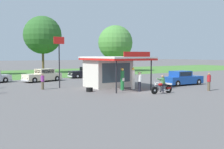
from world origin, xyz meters
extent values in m
plane|color=#5B5959|center=(0.00, 0.00, 0.00)|extent=(300.00, 300.00, 0.00)
cube|color=#477A33|center=(0.00, 30.00, 0.00)|extent=(120.00, 24.00, 0.01)
cube|color=beige|center=(-0.49, 5.29, 1.49)|extent=(4.13, 3.31, 2.98)
cube|color=#384C56|center=(-0.49, 3.66, 1.55)|extent=(3.31, 0.05, 1.91)
cube|color=silver|center=(-0.49, 3.76, 3.06)|extent=(4.83, 6.87, 0.16)
cube|color=red|center=(-0.49, 3.76, 2.88)|extent=(4.83, 6.87, 0.18)
cube|color=red|center=(-0.49, 0.35, 3.36)|extent=(2.89, 0.08, 0.44)
cylinder|color=black|center=(1.48, 0.72, 1.49)|extent=(0.12, 0.12, 2.98)
cylinder|color=black|center=(-2.45, 0.72, 1.49)|extent=(0.12, 0.12, 2.98)
cube|color=slate|center=(-1.10, 1.75, 0.05)|extent=(0.44, 0.44, 0.10)
cylinder|color=#1E6B33|center=(-1.10, 1.75, 0.97)|extent=(0.34, 0.34, 1.74)
cube|color=white|center=(-1.10, 1.57, 1.06)|extent=(0.22, 0.02, 0.28)
sphere|color=#EACC4C|center=(-1.10, 1.75, 1.98)|extent=(0.26, 0.26, 0.26)
cube|color=slate|center=(0.13, 1.75, 0.05)|extent=(0.44, 0.44, 0.10)
cylinder|color=silver|center=(0.13, 1.75, 0.97)|extent=(0.34, 0.34, 1.74)
cube|color=white|center=(0.13, 1.57, 1.06)|extent=(0.22, 0.02, 0.28)
sphere|color=#EACC4C|center=(0.13, 1.75, 1.98)|extent=(0.26, 0.26, 0.26)
cylinder|color=black|center=(-0.07, -1.50, 0.32)|extent=(0.65, 0.14, 0.64)
cylinder|color=silver|center=(-0.07, -1.50, 0.32)|extent=(0.17, 0.13, 0.16)
cylinder|color=black|center=(1.47, -1.61, 0.32)|extent=(0.65, 0.14, 0.64)
cylinder|color=silver|center=(1.47, -1.61, 0.32)|extent=(0.17, 0.13, 0.16)
ellipsoid|color=#B21414|center=(0.60, -1.55, 0.78)|extent=(0.58, 0.28, 0.24)
cube|color=#59595E|center=(0.65, -1.55, 0.42)|extent=(0.46, 0.27, 0.36)
cube|color=black|center=(0.95, -1.57, 0.72)|extent=(0.50, 0.29, 0.10)
cylinder|color=silver|center=(0.03, -1.51, 0.60)|extent=(0.37, 0.10, 0.71)
cylinder|color=silver|center=(0.15, -1.52, 0.98)|extent=(0.08, 0.70, 0.04)
sphere|color=silver|center=(0.05, -1.51, 0.82)|extent=(0.16, 0.16, 0.16)
cube|color=#B21414|center=(1.42, -1.60, 0.44)|extent=(0.45, 0.21, 0.12)
cylinder|color=silver|center=(1.04, -1.72, 0.28)|extent=(0.71, 0.13, 0.18)
cube|color=black|center=(0.88, -1.57, 0.78)|extent=(0.42, 0.37, 0.14)
cylinder|color=black|center=(0.67, -1.71, 0.38)|extent=(0.14, 0.24, 0.56)
cylinder|color=black|center=(0.69, -1.39, 0.38)|extent=(0.14, 0.24, 0.56)
cylinder|color=#4C8C4C|center=(0.84, -1.56, 1.09)|extent=(0.43, 0.35, 0.60)
sphere|color=#9E704C|center=(0.78, -1.56, 1.47)|extent=(0.22, 0.22, 0.22)
cylinder|color=#4C8C4C|center=(0.59, -1.75, 1.18)|extent=(0.54, 0.13, 0.31)
cylinder|color=#4C8C4C|center=(0.61, -1.35, 1.18)|extent=(0.54, 0.13, 0.31)
cube|color=#19479E|center=(7.26, 2.15, 0.57)|extent=(4.72, 1.92, 0.79)
cube|color=#19479E|center=(6.94, 2.15, 1.26)|extent=(2.06, 1.63, 0.59)
cube|color=#283847|center=(7.93, 2.13, 1.26)|extent=(0.08, 1.40, 0.48)
cube|color=#283847|center=(6.96, 2.93, 1.26)|extent=(1.71, 0.08, 0.45)
cube|color=#283847|center=(6.92, 1.38, 1.26)|extent=(1.71, 0.08, 0.45)
cube|color=silver|center=(9.63, 2.08, 0.30)|extent=(0.17, 1.70, 0.18)
cube|color=silver|center=(4.90, 2.21, 0.30)|extent=(0.17, 1.70, 0.18)
sphere|color=white|center=(9.65, 2.65, 0.61)|extent=(0.18, 0.18, 0.18)
sphere|color=white|center=(9.62, 1.51, 0.61)|extent=(0.18, 0.18, 0.18)
cylinder|color=black|center=(8.88, 2.94, 0.33)|extent=(0.67, 0.22, 0.66)
cylinder|color=silver|center=(8.88, 2.94, 0.33)|extent=(0.30, 0.23, 0.30)
cylinder|color=black|center=(8.83, 1.27, 0.33)|extent=(0.67, 0.22, 0.66)
cylinder|color=silver|center=(8.83, 1.27, 0.33)|extent=(0.30, 0.23, 0.30)
cylinder|color=black|center=(5.70, 3.02, 0.33)|extent=(0.67, 0.22, 0.66)
cylinder|color=silver|center=(5.70, 3.02, 0.33)|extent=(0.30, 0.23, 0.30)
cylinder|color=black|center=(5.65, 1.35, 0.33)|extent=(0.67, 0.22, 0.66)
cylinder|color=silver|center=(5.65, 1.35, 0.33)|extent=(0.30, 0.23, 0.30)
cube|color=red|center=(9.66, 18.12, 0.55)|extent=(5.05, 2.38, 0.74)
cube|color=red|center=(9.19, 18.06, 1.21)|extent=(2.04, 1.79, 0.60)
cube|color=#283847|center=(10.10, 18.17, 1.21)|extent=(0.22, 1.38, 0.48)
cube|color=#283847|center=(9.09, 18.82, 1.21)|extent=(1.57, 0.23, 0.45)
cube|color=#283847|center=(9.29, 17.30, 1.21)|extent=(1.57, 0.23, 0.45)
cube|color=silver|center=(12.10, 18.43, 0.30)|extent=(0.34, 1.69, 0.18)
cube|color=silver|center=(7.22, 17.80, 0.30)|extent=(0.34, 1.69, 0.18)
sphere|color=white|center=(12.03, 19.00, 0.58)|extent=(0.18, 0.18, 0.18)
sphere|color=white|center=(12.18, 17.87, 0.58)|extent=(0.18, 0.18, 0.18)
cylinder|color=black|center=(11.19, 19.15, 0.33)|extent=(0.68, 0.28, 0.66)
cylinder|color=silver|center=(11.19, 19.15, 0.33)|extent=(0.32, 0.26, 0.30)
cylinder|color=black|center=(11.40, 17.51, 0.33)|extent=(0.68, 0.28, 0.66)
cylinder|color=silver|center=(11.40, 17.51, 0.33)|extent=(0.32, 0.26, 0.30)
cylinder|color=black|center=(7.91, 18.73, 0.33)|extent=(0.68, 0.28, 0.66)
cylinder|color=silver|center=(7.91, 18.73, 0.33)|extent=(0.32, 0.26, 0.30)
cylinder|color=black|center=(8.12, 17.09, 0.33)|extent=(0.68, 0.28, 0.66)
cylinder|color=silver|center=(8.12, 17.09, 0.33)|extent=(0.32, 0.26, 0.30)
cube|color=silver|center=(-8.04, 16.45, 0.30)|extent=(0.60, 1.71, 0.18)
cylinder|color=black|center=(-8.63, 15.38, 0.33)|extent=(0.69, 0.37, 0.66)
cylinder|color=silver|center=(-8.63, 15.38, 0.33)|extent=(0.35, 0.29, 0.30)
cube|color=black|center=(2.87, 16.79, 0.60)|extent=(4.93, 2.11, 0.84)
cube|color=black|center=(3.23, 16.76, 1.30)|extent=(2.09, 1.72, 0.55)
cube|color=#283847|center=(2.26, 16.82, 1.30)|extent=(0.13, 1.42, 0.44)
cube|color=#283847|center=(3.19, 15.98, 1.30)|extent=(1.69, 0.13, 0.42)
cube|color=#283847|center=(3.28, 17.55, 1.30)|extent=(1.69, 0.13, 0.42)
cube|color=silver|center=(0.43, 16.94, 0.30)|extent=(0.23, 1.73, 0.18)
cube|color=silver|center=(5.31, 16.64, 0.30)|extent=(0.23, 1.73, 0.18)
sphere|color=white|center=(0.39, 16.36, 0.64)|extent=(0.18, 0.18, 0.18)
sphere|color=white|center=(0.46, 17.52, 0.64)|extent=(0.18, 0.18, 0.18)
cylinder|color=black|center=(1.18, 16.04, 0.33)|extent=(0.67, 0.24, 0.66)
cylinder|color=silver|center=(1.18, 16.04, 0.33)|extent=(0.31, 0.24, 0.30)
cylinder|color=black|center=(1.29, 17.74, 0.33)|extent=(0.67, 0.24, 0.66)
cylinder|color=silver|center=(1.29, 17.74, 0.33)|extent=(0.31, 0.24, 0.30)
cylinder|color=black|center=(4.46, 15.84, 0.33)|extent=(0.67, 0.24, 0.66)
cylinder|color=silver|center=(4.46, 15.84, 0.33)|extent=(0.31, 0.24, 0.30)
cylinder|color=black|center=(4.56, 17.53, 0.33)|extent=(0.67, 0.24, 0.66)
cylinder|color=silver|center=(4.56, 17.53, 0.33)|extent=(0.31, 0.24, 0.30)
cube|color=beige|center=(-4.42, 14.44, 0.58)|extent=(4.98, 2.85, 0.81)
cube|color=beige|center=(-4.08, 14.53, 1.28)|extent=(2.32, 2.00, 0.58)
cube|color=#283847|center=(-5.04, 14.29, 1.28)|extent=(0.37, 1.35, 0.47)
cube|color=#283847|center=(-3.90, 13.78, 1.28)|extent=(1.66, 0.44, 0.44)
cube|color=#283847|center=(-4.27, 15.27, 1.28)|extent=(1.66, 0.44, 0.44)
cube|color=silver|center=(-6.72, 13.87, 0.30)|extent=(0.52, 1.66, 0.18)
cube|color=silver|center=(-2.12, 15.01, 0.30)|extent=(0.52, 1.66, 0.18)
sphere|color=white|center=(-6.60, 13.32, 0.62)|extent=(0.18, 0.18, 0.18)
sphere|color=white|center=(-6.87, 14.42, 0.62)|extent=(0.18, 0.18, 0.18)
cylinder|color=black|center=(-5.77, 13.26, 0.33)|extent=(0.69, 0.35, 0.66)
cylinder|color=silver|center=(-5.77, 13.26, 0.33)|extent=(0.34, 0.29, 0.30)
cylinder|color=black|center=(-6.17, 14.86, 0.33)|extent=(0.69, 0.35, 0.66)
cylinder|color=silver|center=(-6.17, 14.86, 0.33)|extent=(0.34, 0.29, 0.30)
cylinder|color=black|center=(-2.67, 14.03, 0.33)|extent=(0.69, 0.35, 0.66)
cylinder|color=silver|center=(-2.67, 14.03, 0.33)|extent=(0.34, 0.29, 0.30)
cylinder|color=black|center=(-3.07, 15.63, 0.33)|extent=(0.69, 0.35, 0.66)
cylinder|color=silver|center=(-3.07, 15.63, 0.33)|extent=(0.34, 0.29, 0.30)
cylinder|color=brown|center=(-6.96, 6.69, 0.38)|extent=(0.26, 0.26, 0.77)
cylinder|color=#8C338C|center=(-6.96, 6.69, 1.04)|extent=(0.34, 0.34, 0.54)
sphere|color=tan|center=(-6.96, 6.69, 1.41)|extent=(0.21, 0.21, 0.21)
cylinder|color=beige|center=(-6.96, 6.69, 1.48)|extent=(0.33, 0.33, 0.02)
cylinder|color=brown|center=(5.66, -2.53, 0.42)|extent=(0.26, 0.26, 0.84)
cylinder|color=#B21E23|center=(5.66, -2.53, 1.14)|extent=(0.34, 0.34, 0.60)
sphere|color=#9E704C|center=(5.66, -2.53, 1.55)|extent=(0.23, 0.23, 0.23)
cylinder|color=black|center=(-0.07, 0.52, 0.45)|extent=(0.26, 0.26, 0.89)
cylinder|color=white|center=(-0.07, 0.52, 1.21)|extent=(0.34, 0.34, 0.63)
sphere|color=beige|center=(-0.07, 0.52, 1.64)|extent=(0.24, 0.24, 0.24)
cylinder|color=black|center=(-0.07, 0.52, 1.73)|extent=(0.39, 0.39, 0.02)
cylinder|color=brown|center=(15.18, 27.52, 1.60)|extent=(0.40, 0.40, 3.21)
sphere|color=#4C893D|center=(15.18, 27.52, 5.83)|extent=(6.99, 6.99, 6.99)
sphere|color=#4C893D|center=(15.37, 28.21, 5.13)|extent=(3.51, 3.51, 3.51)
cylinder|color=brown|center=(0.99, 30.18, 2.19)|extent=(0.41, 0.41, 4.37)
sphere|color=#2D6028|center=(0.99, 30.18, 6.96)|extent=(6.91, 6.91, 6.91)
cylinder|color=black|center=(-5.17, 6.89, 2.20)|extent=(0.12, 0.12, 4.39)
cube|color=red|center=(-5.17, 6.89, 4.74)|extent=(1.10, 0.08, 0.70)
cylinder|color=black|center=(-3.93, 2.86, 0.09)|extent=(0.60, 0.60, 0.18)
cylinder|color=black|center=(-3.93, 2.86, 0.27)|extent=(0.60, 0.60, 0.18)
camera|label=1|loc=(-15.36, -18.64, 3.28)|focal=43.54mm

